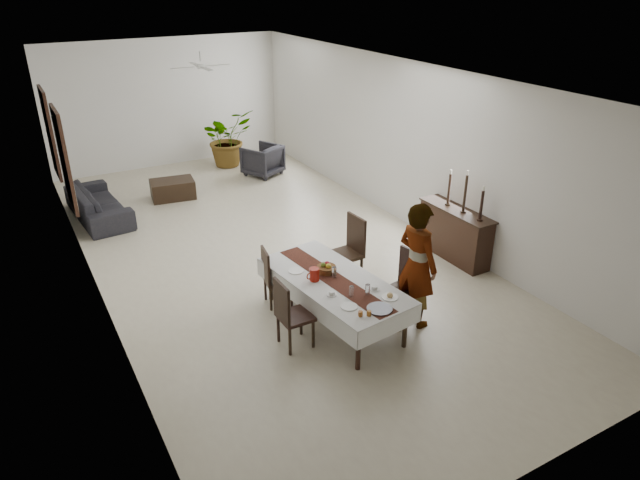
{
  "coord_description": "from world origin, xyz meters",
  "views": [
    {
      "loc": [
        -3.83,
        -8.65,
        4.72
      ],
      "look_at": [
        -0.04,
        -1.98,
        1.05
      ],
      "focal_mm": 32.0,
      "sensor_mm": 36.0,
      "label": 1
    }
  ],
  "objects_px": {
    "woman": "(417,265)",
    "sideboard_body": "(454,234)",
    "red_pitcher": "(314,274)",
    "dining_table_top": "(334,281)",
    "sofa": "(98,203)"
  },
  "relations": [
    {
      "from": "dining_table_top",
      "to": "sideboard_body",
      "type": "height_order",
      "value": "sideboard_body"
    },
    {
      "from": "woman",
      "to": "red_pitcher",
      "type": "bearing_deg",
      "value": 54.57
    },
    {
      "from": "dining_table_top",
      "to": "sofa",
      "type": "distance_m",
      "value": 6.17
    },
    {
      "from": "woman",
      "to": "sideboard_body",
      "type": "xyz_separation_m",
      "value": [
        1.9,
        1.3,
        -0.49
      ]
    },
    {
      "from": "sideboard_body",
      "to": "sofa",
      "type": "relative_size",
      "value": 0.67
    },
    {
      "from": "sideboard_body",
      "to": "sofa",
      "type": "height_order",
      "value": "sideboard_body"
    },
    {
      "from": "dining_table_top",
      "to": "sideboard_body",
      "type": "relative_size",
      "value": 1.51
    },
    {
      "from": "woman",
      "to": "sofa",
      "type": "bearing_deg",
      "value": 19.87
    },
    {
      "from": "dining_table_top",
      "to": "woman",
      "type": "distance_m",
      "value": 1.21
    },
    {
      "from": "dining_table_top",
      "to": "red_pitcher",
      "type": "bearing_deg",
      "value": 149.04
    },
    {
      "from": "sideboard_body",
      "to": "sofa",
      "type": "bearing_deg",
      "value": 136.02
    },
    {
      "from": "red_pitcher",
      "to": "sideboard_body",
      "type": "bearing_deg",
      "value": 10.98
    },
    {
      "from": "dining_table_top",
      "to": "woman",
      "type": "xyz_separation_m",
      "value": [
        1.04,
        -0.56,
        0.26
      ]
    },
    {
      "from": "red_pitcher",
      "to": "sideboard_body",
      "type": "relative_size",
      "value": 0.13
    },
    {
      "from": "dining_table_top",
      "to": "sideboard_body",
      "type": "bearing_deg",
      "value": 7.43
    }
  ]
}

